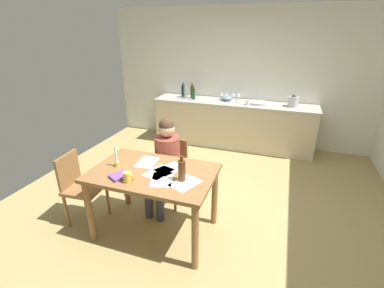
{
  "coord_description": "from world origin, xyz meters",
  "views": [
    {
      "loc": [
        0.91,
        -2.84,
        2.17
      ],
      "look_at": [
        -0.11,
        0.12,
        0.85
      ],
      "focal_mm": 25.34,
      "sensor_mm": 36.0,
      "label": 1
    }
  ],
  "objects": [
    {
      "name": "candlestick",
      "position": [
        -0.74,
        -0.6,
        0.85
      ],
      "size": [
        0.06,
        0.06,
        0.24
      ],
      "color": "gold",
      "rests_on": "dining_table"
    },
    {
      "name": "paper_notice",
      "position": [
        0.1,
        -0.7,
        0.79
      ],
      "size": [
        0.31,
        0.36,
        0.0
      ],
      "primitive_type": "cube",
      "rotation": [
        0.0,
        0.0,
        -0.41
      ],
      "color": "white",
      "rests_on": "dining_table"
    },
    {
      "name": "kitchen_counter",
      "position": [
        0.0,
        2.24,
        0.45
      ],
      "size": [
        3.09,
        0.64,
        0.9
      ],
      "color": "beige",
      "rests_on": "ground"
    },
    {
      "name": "person_seated",
      "position": [
        -0.4,
        -0.07,
        0.68
      ],
      "size": [
        0.35,
        0.61,
        1.19
      ],
      "color": "brown",
      "rests_on": "ground"
    },
    {
      "name": "sink_unit",
      "position": [
        0.46,
        2.24,
        0.92
      ],
      "size": [
        0.36,
        0.36,
        0.24
      ],
      "color": "#B2B7BC",
      "rests_on": "kitchen_counter"
    },
    {
      "name": "coffee_mug",
      "position": [
        -0.44,
        -0.85,
        0.84
      ],
      "size": [
        0.12,
        0.08,
        0.11
      ],
      "color": "#F2CC4C",
      "rests_on": "dining_table"
    },
    {
      "name": "paper_receipt",
      "position": [
        -0.16,
        -0.47,
        0.79
      ],
      "size": [
        0.33,
        0.36,
        0.0
      ],
      "primitive_type": "cube",
      "rotation": [
        0.0,
        0.0,
        -0.5
      ],
      "color": "white",
      "rests_on": "dining_table"
    },
    {
      "name": "mixing_bowl",
      "position": [
        -0.15,
        2.3,
        0.95
      ],
      "size": [
        0.22,
        0.22,
        0.1
      ],
      "primitive_type": "ellipsoid",
      "color": "#668C99",
      "rests_on": "kitchen_counter"
    },
    {
      "name": "bottle_oil",
      "position": [
        -1.07,
        2.32,
        1.02
      ],
      "size": [
        0.07,
        0.07,
        0.28
      ],
      "color": "black",
      "rests_on": "kitchen_counter"
    },
    {
      "name": "wine_glass_near_sink",
      "position": [
        0.06,
        2.39,
        1.01
      ],
      "size": [
        0.07,
        0.07,
        0.15
      ],
      "color": "silver",
      "rests_on": "kitchen_counter"
    },
    {
      "name": "bottle_wine_red",
      "position": [
        -0.86,
        2.31,
        1.03
      ],
      "size": [
        0.07,
        0.07,
        0.3
      ],
      "color": "#593319",
      "rests_on": "kitchen_counter"
    },
    {
      "name": "wine_bottle_on_table",
      "position": [
        0.05,
        -0.65,
        0.9
      ],
      "size": [
        0.08,
        0.08,
        0.27
      ],
      "color": "#593319",
      "rests_on": "dining_table"
    },
    {
      "name": "paper_letter",
      "position": [
        -0.47,
        -0.4,
        0.79
      ],
      "size": [
        0.24,
        0.32,
        0.0
      ],
      "primitive_type": "cube",
      "rotation": [
        0.0,
        0.0,
        0.1
      ],
      "color": "white",
      "rests_on": "dining_table"
    },
    {
      "name": "stovetop_kettle",
      "position": [
        1.07,
        2.24,
        1.0
      ],
      "size": [
        0.18,
        0.18,
        0.22
      ],
      "color": "#B7BABF",
      "rests_on": "kitchen_counter"
    },
    {
      "name": "bottle_sauce",
      "position": [
        -0.79,
        2.18,
        1.01
      ],
      "size": [
        0.06,
        0.06,
        0.26
      ],
      "color": "#194C23",
      "rests_on": "kitchen_counter"
    },
    {
      "name": "book_magazine",
      "position": [
        -0.57,
        -0.8,
        0.8
      ],
      "size": [
        0.22,
        0.23,
        0.03
      ],
      "primitive_type": "cube",
      "rotation": [
        0.0,
        0.0,
        -0.5
      ],
      "color": "#74459B",
      "rests_on": "dining_table"
    },
    {
      "name": "wine_glass_by_kettle",
      "position": [
        -0.04,
        2.39,
        1.01
      ],
      "size": [
        0.07,
        0.07,
        0.15
      ],
      "color": "silver",
      "rests_on": "kitchen_counter"
    },
    {
      "name": "wall_back",
      "position": [
        0.0,
        2.6,
        1.3
      ],
      "size": [
        5.2,
        0.12,
        2.6
      ],
      "primitive_type": "cube",
      "color": "silver",
      "rests_on": "ground"
    },
    {
      "name": "ground_plane",
      "position": [
        0.0,
        0.0,
        -0.02
      ],
      "size": [
        5.2,
        5.2,
        0.04
      ],
      "primitive_type": "cube",
      "color": "tan"
    },
    {
      "name": "chair_at_table",
      "position": [
        -0.39,
        0.08,
        0.48
      ],
      "size": [
        0.43,
        0.43,
        0.86
      ],
      "color": "olive",
      "rests_on": "ground"
    },
    {
      "name": "teacup_on_counter",
      "position": [
        0.29,
        2.09,
        0.95
      ],
      "size": [
        0.11,
        0.08,
        0.09
      ],
      "color": "white",
      "rests_on": "kitchen_counter"
    },
    {
      "name": "paper_bill",
      "position": [
        -0.24,
        -0.58,
        0.79
      ],
      "size": [
        0.28,
        0.34,
        0.0
      ],
      "primitive_type": "cube",
      "rotation": [
        0.0,
        0.0,
        -0.28
      ],
      "color": "white",
      "rests_on": "dining_table"
    },
    {
      "name": "paper_envelope",
      "position": [
        -0.15,
        -0.7,
        0.79
      ],
      "size": [
        0.29,
        0.35,
        0.0
      ],
      "primitive_type": "cube",
      "rotation": [
        0.0,
        0.0,
        0.31
      ],
      "color": "white",
      "rests_on": "dining_table"
    },
    {
      "name": "wine_glass_back_left",
      "position": [
        -0.18,
        2.39,
        1.01
      ],
      "size": [
        0.07,
        0.07,
        0.15
      ],
      "color": "silver",
      "rests_on": "kitchen_counter"
    },
    {
      "name": "bottle_vinegar",
      "position": [
        -0.97,
        2.22,
        1.03
      ],
      "size": [
        0.07,
        0.07,
        0.3
      ],
      "color": "#8C999E",
      "rests_on": "kitchen_counter"
    },
    {
      "name": "wine_glass_back_right",
      "position": [
        -0.28,
        2.39,
        1.01
      ],
      "size": [
        0.07,
        0.07,
        0.15
      ],
      "color": "silver",
      "rests_on": "kitchen_counter"
    },
    {
      "name": "chair_side_empty",
      "position": [
        -1.23,
        -0.68,
        0.49
      ],
      "size": [
        0.43,
        0.43,
        0.87
      ],
      "color": "olive",
      "rests_on": "ground"
    },
    {
      "name": "dining_table",
      "position": [
        -0.31,
        -0.58,
        0.67
      ],
      "size": [
        1.32,
        0.84,
        0.79
      ],
      "color": "olive",
      "rests_on": "ground"
    }
  ]
}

